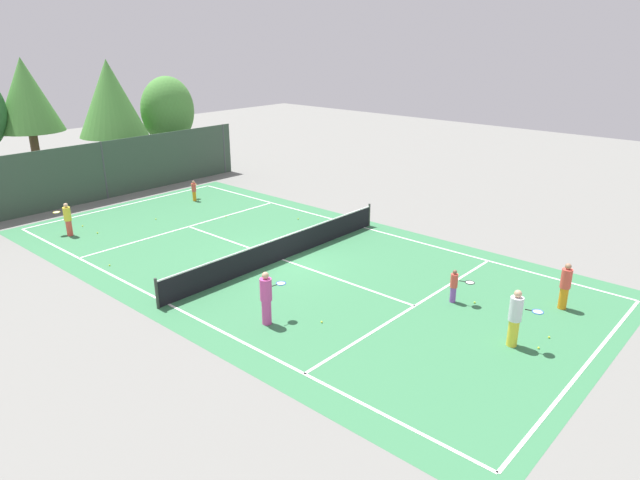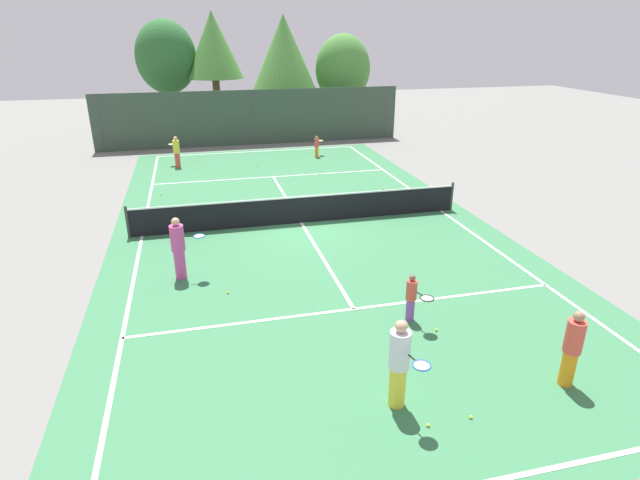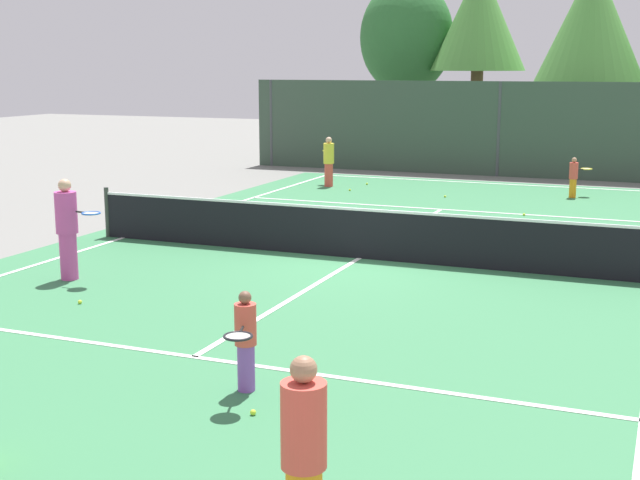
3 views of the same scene
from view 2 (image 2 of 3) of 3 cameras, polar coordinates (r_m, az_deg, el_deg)
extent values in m
plane|color=slate|center=(18.71, -2.09, 1.92)|extent=(80.00, 80.00, 0.00)
cube|color=#387A4C|center=(18.71, -2.09, 1.92)|extent=(13.00, 25.00, 0.00)
cube|color=white|center=(18.48, -19.02, 0.41)|extent=(0.10, 24.00, 0.01)
cube|color=white|center=(20.47, 13.17, 3.17)|extent=(0.10, 24.00, 0.01)
cube|color=white|center=(30.11, -6.87, 9.67)|extent=(11.00, 0.10, 0.01)
cube|color=white|center=(13.08, 3.74, -7.60)|extent=(11.00, 0.10, 0.01)
cube|color=white|center=(24.72, -5.17, 6.96)|extent=(11.00, 0.10, 0.01)
cube|color=white|center=(18.71, -2.09, 1.94)|extent=(0.10, 12.80, 0.01)
cylinder|color=#333833|center=(18.35, -20.47, 1.87)|extent=(0.10, 0.10, 1.10)
cylinder|color=#333833|center=(20.49, 14.31, 4.67)|extent=(0.10, 0.10, 1.10)
cube|color=black|center=(18.55, -2.11, 3.29)|extent=(11.80, 0.03, 0.95)
cube|color=white|center=(18.40, -2.13, 4.76)|extent=(11.80, 0.04, 0.05)
cube|color=#384C3D|center=(31.76, -7.48, 13.23)|extent=(18.00, 0.06, 3.20)
cylinder|color=#3F4447|center=(31.96, -23.11, 11.74)|extent=(0.12, 0.12, 3.20)
cylinder|color=#3F4447|center=(31.76, -7.48, 13.23)|extent=(0.12, 0.12, 3.20)
cylinder|color=#3F4447|center=(33.78, 7.41, 13.77)|extent=(0.12, 0.12, 3.20)
cylinder|color=brown|center=(36.27, -16.05, 13.65)|extent=(0.37, 0.37, 3.14)
ellipsoid|color=#2D6B33|center=(35.97, -16.63, 18.78)|extent=(3.76, 3.27, 4.51)
cylinder|color=brown|center=(35.93, -11.22, 14.31)|extent=(0.47, 0.47, 3.52)
cone|color=#4C8E3D|center=(35.63, -11.70, 20.34)|extent=(3.65, 3.65, 4.06)
cylinder|color=brown|center=(35.12, -3.85, 13.96)|extent=(0.35, 0.35, 2.88)
cone|color=#4C8E3D|center=(34.78, -4.01, 19.99)|extent=(4.05, 4.05, 4.50)
cylinder|color=brown|center=(35.95, 2.46, 13.81)|extent=(0.45, 0.45, 2.42)
ellipsoid|color=#4C8E3D|center=(35.64, 2.54, 18.33)|extent=(3.62, 2.91, 4.35)
cylinder|color=#E54C3F|center=(27.34, -15.43, 8.50)|extent=(0.26, 0.26, 0.72)
cylinder|color=yellow|center=(27.19, -15.58, 9.88)|extent=(0.33, 0.33, 0.63)
sphere|color=tan|center=(27.11, -15.67, 10.73)|extent=(0.20, 0.20, 0.20)
cylinder|color=black|center=(27.47, -15.86, 10.04)|extent=(0.11, 0.19, 0.03)
torus|color=yellow|center=(27.69, -16.08, 10.11)|extent=(0.44, 0.44, 0.03)
cylinder|color=silver|center=(27.69, -16.08, 10.11)|extent=(0.37, 0.37, 0.00)
cylinder|color=orange|center=(28.53, -0.37, 9.67)|extent=(0.20, 0.20, 0.54)
cylinder|color=#E54C3F|center=(28.42, -0.37, 10.66)|extent=(0.25, 0.25, 0.47)
sphere|color=#A37556|center=(28.36, -0.37, 11.27)|extent=(0.15, 0.15, 0.15)
cylinder|color=black|center=(28.66, -0.15, 10.81)|extent=(0.14, 0.18, 0.03)
torus|color=yellow|center=(28.89, 0.04, 10.90)|extent=(0.46, 0.46, 0.03)
cylinder|color=silver|center=(28.89, 0.04, 10.90)|extent=(0.39, 0.39, 0.00)
cylinder|color=#D14799|center=(14.97, -15.16, -2.58)|extent=(0.31, 0.31, 0.83)
cylinder|color=#D14799|center=(14.66, -15.47, 0.20)|extent=(0.38, 0.38, 0.73)
sphere|color=tan|center=(14.50, -15.66, 1.95)|extent=(0.23, 0.23, 0.23)
cylinder|color=black|center=(14.60, -14.16, 0.39)|extent=(0.20, 0.06, 0.03)
torus|color=blue|center=(14.56, -13.19, 0.43)|extent=(0.37, 0.37, 0.03)
cylinder|color=silver|center=(14.56, -13.19, 0.43)|extent=(0.31, 0.31, 0.00)
cylinder|color=purple|center=(12.68, 9.90, -7.54)|extent=(0.20, 0.20, 0.56)
cylinder|color=#E54C3F|center=(12.43, 10.06, -5.44)|extent=(0.26, 0.26, 0.49)
sphere|color=brown|center=(12.29, 10.16, -4.13)|extent=(0.15, 0.15, 0.15)
cylinder|color=black|center=(12.24, 10.93, -5.84)|extent=(0.09, 0.20, 0.03)
torus|color=black|center=(12.08, 11.73, -6.30)|extent=(0.42, 0.42, 0.03)
cylinder|color=silver|center=(12.08, 11.73, -6.30)|extent=(0.35, 0.35, 0.00)
cylinder|color=yellow|center=(9.99, 8.51, -15.61)|extent=(0.31, 0.31, 0.84)
cylinder|color=silver|center=(9.53, 8.78, -11.86)|extent=(0.39, 0.39, 0.74)
sphere|color=tan|center=(9.27, 8.96, -9.40)|extent=(0.23, 0.23, 0.23)
cylinder|color=black|center=(9.29, 10.12, -12.67)|extent=(0.08, 0.20, 0.03)
torus|color=blue|center=(9.14, 11.14, -13.41)|extent=(0.41, 0.41, 0.03)
cylinder|color=silver|center=(9.14, 11.14, -13.41)|extent=(0.34, 0.34, 0.00)
cylinder|color=orange|center=(11.46, 25.65, -12.58)|extent=(0.28, 0.28, 0.76)
cylinder|color=#E54C3F|center=(11.10, 26.27, -9.52)|extent=(0.35, 0.35, 0.67)
sphere|color=#A37556|center=(10.89, 26.66, -7.55)|extent=(0.21, 0.21, 0.21)
sphere|color=#CCE533|center=(22.86, -17.19, 4.83)|extent=(0.07, 0.07, 0.07)
sphere|color=#CCE533|center=(28.18, -13.33, 8.42)|extent=(0.07, 0.07, 0.07)
sphere|color=#CCE533|center=(10.21, 16.28, -18.23)|extent=(0.07, 0.07, 0.07)
sphere|color=#CCE533|center=(26.73, -13.31, 7.68)|extent=(0.07, 0.07, 0.07)
sphere|color=#CCE533|center=(22.82, 6.96, 5.64)|extent=(0.07, 0.07, 0.07)
sphere|color=#CCE533|center=(24.97, -0.14, 7.27)|extent=(0.07, 0.07, 0.07)
sphere|color=#CCE533|center=(26.70, -6.82, 8.11)|extent=(0.07, 0.07, 0.07)
sphere|color=#CCE533|center=(12.47, 12.70, -9.64)|extent=(0.07, 0.07, 0.07)
sphere|color=#CCE533|center=(13.97, -10.12, -5.73)|extent=(0.07, 0.07, 0.07)
sphere|color=#CCE533|center=(9.87, 11.84, -19.35)|extent=(0.07, 0.07, 0.07)
camera|label=1|loc=(11.94, -99.40, 7.60)|focal=31.85mm
camera|label=3|loc=(9.64, 63.21, -7.48)|focal=49.11mm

